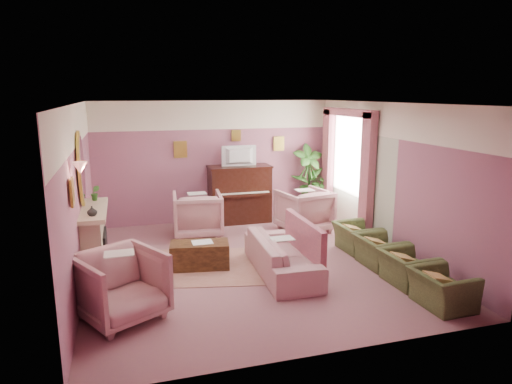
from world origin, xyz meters
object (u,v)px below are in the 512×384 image
object	(u,v)px
television	(240,154)
olive_chair_b	(408,263)
piano	(240,195)
olive_chair_c	(380,246)
floral_armchair_right	(304,208)
sofa	(282,249)
olive_chair_d	(357,233)
side_table	(315,202)
floral_armchair_left	(198,212)
floral_armchair_front	(121,282)
coffee_table	(200,255)
olive_chair_a	(442,283)

from	to	relation	value
television	olive_chair_b	xyz separation A→B (m)	(1.65, -4.17, -1.25)
piano	olive_chair_c	xyz separation A→B (m)	(1.65, -3.40, -0.30)
floral_armchair_right	olive_chair_c	world-z (taller)	floral_armchair_right
sofa	olive_chair_d	bearing A→B (deg)	20.07
side_table	floral_armchair_left	bearing A→B (deg)	-166.42
floral_armchair_front	floral_armchair_left	bearing A→B (deg)	64.89
coffee_table	floral_armchair_front	distance (m)	2.02
olive_chair_a	olive_chair_b	xyz separation A→B (m)	(0.00, 0.82, 0.00)
olive_chair_d	coffee_table	bearing A→B (deg)	-179.51
olive_chair_b	olive_chair_c	distance (m)	0.82
coffee_table	olive_chair_d	xyz separation A→B (m)	(3.03, 0.03, 0.13)
coffee_table	sofa	world-z (taller)	sofa
floral_armchair_right	olive_chair_d	distance (m)	1.54
olive_chair_a	olive_chair_b	world-z (taller)	same
floral_armchair_front	olive_chair_c	xyz separation A→B (m)	(4.33, 0.73, -0.17)
television	floral_armchair_right	world-z (taller)	television
olive_chair_c	side_table	world-z (taller)	olive_chair_c
side_table	olive_chair_c	bearing A→B (deg)	-94.15
television	floral_armchair_left	bearing A→B (deg)	-146.31
floral_armchair_left	olive_chair_c	xyz separation A→B (m)	(2.77, -2.60, -0.17)
floral_armchair_right	olive_chair_b	world-z (taller)	floral_armchair_right
floral_armchair_front	side_table	bearing A→B (deg)	41.60
piano	floral_armchair_right	world-z (taller)	piano
television	floral_armchair_right	distance (m)	1.91
floral_armchair_left	sofa	bearing A→B (deg)	-67.12
floral_armchair_left	television	bearing A→B (deg)	33.69
olive_chair_b	side_table	bearing A→B (deg)	86.67
floral_armchair_front	olive_chair_c	world-z (taller)	floral_armchair_front
coffee_table	floral_armchair_right	bearing A→B (deg)	30.20
olive_chair_c	olive_chair_b	bearing A→B (deg)	-90.00
olive_chair_a	side_table	bearing A→B (deg)	87.22
coffee_table	olive_chair_a	distance (m)	3.89
floral_armchair_right	olive_chair_a	size ratio (longest dim) A/B	1.27
olive_chair_a	olive_chair_b	bearing A→B (deg)	90.00
floral_armchair_left	piano	bearing A→B (deg)	35.43
olive_chair_c	sofa	bearing A→B (deg)	174.06
television	floral_armchair_front	xyz separation A→B (m)	(-2.68, -4.08, -1.08)
sofa	olive_chair_a	world-z (taller)	sofa
television	sofa	bearing A→B (deg)	-91.78
olive_chair_b	television	bearing A→B (deg)	111.58
floral_armchair_left	olive_chair_d	distance (m)	3.29
olive_chair_b	olive_chair_d	distance (m)	1.64
olive_chair_a	side_table	size ratio (longest dim) A/B	1.16
olive_chair_a	olive_chair_d	distance (m)	2.46
coffee_table	side_table	bearing A→B (deg)	37.74
television	olive_chair_a	world-z (taller)	television
olive_chair_b	floral_armchair_right	bearing A→B (deg)	99.02
floral_armchair_front	side_table	distance (m)	6.11
floral_armchair_left	floral_armchair_front	distance (m)	3.68
sofa	floral_armchair_left	size ratio (longest dim) A/B	2.02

